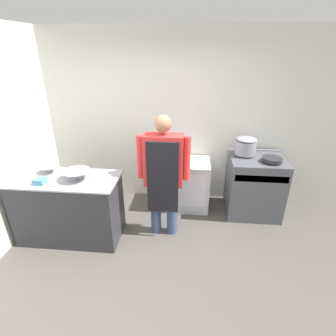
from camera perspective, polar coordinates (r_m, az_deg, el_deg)
name	(u,v)px	position (r m, az deg, el deg)	size (l,w,h in m)	color
ground_plane	(147,280)	(3.24, -4.67, -23.18)	(14.00, 14.00, 0.00)	#4C4742
wall_back	(164,120)	(4.21, -0.82, 10.41)	(8.00, 0.05, 2.70)	silver
wall_left	(14,134)	(4.04, -30.49, 6.31)	(0.05, 8.00, 2.70)	silver
prep_counter	(70,208)	(3.77, -20.60, -8.16)	(1.37, 0.64, 0.90)	#2D2D33
stove	(254,186)	(4.24, 18.21, -3.73)	(0.80, 0.68, 0.94)	#4C4F56
fridge_unit	(188,184)	(4.23, 4.30, -3.51)	(0.67, 0.57, 0.79)	silver
person_cook	(164,171)	(3.34, -0.99, -0.64)	(0.68, 0.24, 1.68)	#38476B
mixing_bowl	(77,175)	(3.44, -19.20, -1.46)	(0.34, 0.34, 0.12)	gray
small_bowl	(49,170)	(3.78, -24.51, -0.30)	(0.22, 0.22, 0.09)	gray
plastic_tub	(40,181)	(3.53, -26.15, -2.56)	(0.12, 0.12, 0.07)	teal
stock_pot	(246,146)	(4.07, 16.56, 4.68)	(0.30, 0.30, 0.26)	gray
saute_pan	(272,159)	(3.97, 21.73, 1.79)	(0.28, 0.28, 0.05)	#262628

